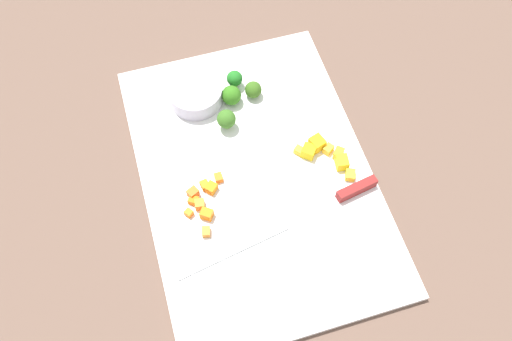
% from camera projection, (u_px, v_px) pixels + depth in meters
% --- Properties ---
extents(ground_plane, '(4.00, 4.00, 0.00)m').
position_uv_depth(ground_plane, '(256.00, 177.00, 0.86)').
color(ground_plane, brown).
extents(cutting_board, '(0.53, 0.36, 0.01)m').
position_uv_depth(cutting_board, '(256.00, 175.00, 0.85)').
color(cutting_board, white).
rests_on(cutting_board, ground_plane).
extents(prep_bowl, '(0.09, 0.09, 0.03)m').
position_uv_depth(prep_bowl, '(196.00, 94.00, 0.90)').
color(prep_bowl, '#B8B3C5').
rests_on(prep_bowl, cutting_board).
extents(chef_knife, '(0.08, 0.34, 0.02)m').
position_uv_depth(chef_knife, '(312.00, 211.00, 0.81)').
color(chef_knife, silver).
rests_on(chef_knife, cutting_board).
extents(carrot_dice_0, '(0.01, 0.01, 0.01)m').
position_uv_depth(carrot_dice_0, '(219.00, 178.00, 0.84)').
color(carrot_dice_0, orange).
rests_on(carrot_dice_0, cutting_board).
extents(carrot_dice_1, '(0.02, 0.02, 0.02)m').
position_uv_depth(carrot_dice_1, '(193.00, 193.00, 0.82)').
color(carrot_dice_1, orange).
rests_on(carrot_dice_1, cutting_board).
extents(carrot_dice_2, '(0.02, 0.01, 0.01)m').
position_uv_depth(carrot_dice_2, '(204.00, 184.00, 0.83)').
color(carrot_dice_2, orange).
rests_on(carrot_dice_2, cutting_board).
extents(carrot_dice_3, '(0.02, 0.02, 0.02)m').
position_uv_depth(carrot_dice_3, '(207.00, 214.00, 0.80)').
color(carrot_dice_3, orange).
rests_on(carrot_dice_3, cutting_board).
extents(carrot_dice_4, '(0.02, 0.02, 0.01)m').
position_uv_depth(carrot_dice_4, '(200.00, 204.00, 0.81)').
color(carrot_dice_4, orange).
rests_on(carrot_dice_4, cutting_board).
extents(carrot_dice_5, '(0.02, 0.02, 0.01)m').
position_uv_depth(carrot_dice_5, '(211.00, 188.00, 0.83)').
color(carrot_dice_5, orange).
rests_on(carrot_dice_5, cutting_board).
extents(carrot_dice_6, '(0.02, 0.01, 0.01)m').
position_uv_depth(carrot_dice_6, '(206.00, 232.00, 0.79)').
color(carrot_dice_6, orange).
rests_on(carrot_dice_6, cutting_board).
extents(carrot_dice_7, '(0.02, 0.02, 0.01)m').
position_uv_depth(carrot_dice_7, '(194.00, 200.00, 0.82)').
color(carrot_dice_7, orange).
rests_on(carrot_dice_7, cutting_board).
extents(carrot_dice_8, '(0.02, 0.02, 0.01)m').
position_uv_depth(carrot_dice_8, '(189.00, 213.00, 0.81)').
color(carrot_dice_8, orange).
rests_on(carrot_dice_8, cutting_board).
extents(pepper_dice_0, '(0.02, 0.02, 0.02)m').
position_uv_depth(pepper_dice_0, '(342.00, 162.00, 0.85)').
color(pepper_dice_0, yellow).
rests_on(pepper_dice_0, cutting_board).
extents(pepper_dice_1, '(0.03, 0.03, 0.02)m').
position_uv_depth(pepper_dice_1, '(309.00, 151.00, 0.86)').
color(pepper_dice_1, yellow).
rests_on(pepper_dice_1, cutting_board).
extents(pepper_dice_2, '(0.02, 0.02, 0.01)m').
position_uv_depth(pepper_dice_2, '(350.00, 175.00, 0.84)').
color(pepper_dice_2, yellow).
rests_on(pepper_dice_2, cutting_board).
extents(pepper_dice_3, '(0.02, 0.02, 0.01)m').
position_uv_depth(pepper_dice_3, '(339.00, 153.00, 0.86)').
color(pepper_dice_3, yellow).
rests_on(pepper_dice_3, cutting_board).
extents(pepper_dice_4, '(0.02, 0.02, 0.01)m').
position_uv_depth(pepper_dice_4, '(299.00, 151.00, 0.86)').
color(pepper_dice_4, yellow).
rests_on(pepper_dice_4, cutting_board).
extents(pepper_dice_5, '(0.02, 0.02, 0.01)m').
position_uv_depth(pepper_dice_5, '(328.00, 149.00, 0.86)').
color(pepper_dice_5, yellow).
rests_on(pepper_dice_5, cutting_board).
extents(pepper_dice_6, '(0.03, 0.03, 0.02)m').
position_uv_depth(pepper_dice_6, '(317.00, 143.00, 0.86)').
color(pepper_dice_6, yellow).
rests_on(pepper_dice_6, cutting_board).
extents(broccoli_floret_0, '(0.03, 0.03, 0.03)m').
position_uv_depth(broccoli_floret_0, '(234.00, 95.00, 0.90)').
color(broccoli_floret_0, '#83AF67').
rests_on(broccoli_floret_0, cutting_board).
extents(broccoli_floret_1, '(0.03, 0.03, 0.03)m').
position_uv_depth(broccoli_floret_1, '(253.00, 90.00, 0.91)').
color(broccoli_floret_1, '#82C35F').
rests_on(broccoli_floret_1, cutting_board).
extents(broccoli_floret_2, '(0.03, 0.03, 0.04)m').
position_uv_depth(broccoli_floret_2, '(226.00, 119.00, 0.87)').
color(broccoli_floret_2, '#80AE58').
rests_on(broccoli_floret_2, cutting_board).
extents(broccoli_floret_3, '(0.03, 0.03, 0.03)m').
position_uv_depth(broccoli_floret_3, '(235.00, 79.00, 0.91)').
color(broccoli_floret_3, '#96B758').
rests_on(broccoli_floret_3, cutting_board).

